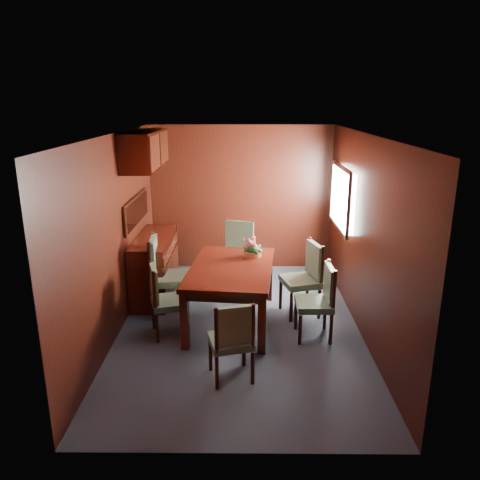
{
  "coord_description": "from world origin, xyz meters",
  "views": [
    {
      "loc": [
        0.05,
        -5.41,
        2.78
      ],
      "look_at": [
        0.0,
        0.34,
        1.05
      ],
      "focal_mm": 35.0,
      "sensor_mm": 36.0,
      "label": 1
    }
  ],
  "objects_px": {
    "dining_table": "(231,274)",
    "chair_left_near": "(163,296)",
    "sideboard": "(155,266)",
    "chair_head": "(232,337)",
    "chair_right_near": "(320,297)",
    "flower_centerpiece": "(253,248)"
  },
  "relations": [
    {
      "from": "dining_table",
      "to": "chair_left_near",
      "type": "bearing_deg",
      "value": -150.49
    },
    {
      "from": "dining_table",
      "to": "chair_left_near",
      "type": "relative_size",
      "value": 1.9
    },
    {
      "from": "sideboard",
      "to": "chair_head",
      "type": "bearing_deg",
      "value": -61.74
    },
    {
      "from": "sideboard",
      "to": "dining_table",
      "type": "xyz_separation_m",
      "value": [
        1.14,
        -0.87,
        0.21
      ]
    },
    {
      "from": "chair_left_near",
      "to": "chair_right_near",
      "type": "bearing_deg",
      "value": 71.62
    },
    {
      "from": "dining_table",
      "to": "flower_centerpiece",
      "type": "xyz_separation_m",
      "value": [
        0.27,
        0.39,
        0.23
      ]
    },
    {
      "from": "chair_head",
      "to": "flower_centerpiece",
      "type": "relative_size",
      "value": 3.45
    },
    {
      "from": "chair_head",
      "to": "chair_left_near",
      "type": "bearing_deg",
      "value": 116.8
    },
    {
      "from": "sideboard",
      "to": "chair_left_near",
      "type": "height_order",
      "value": "chair_left_near"
    },
    {
      "from": "chair_left_near",
      "to": "flower_centerpiece",
      "type": "relative_size",
      "value": 3.52
    },
    {
      "from": "chair_head",
      "to": "flower_centerpiece",
      "type": "xyz_separation_m",
      "value": [
        0.23,
        1.73,
        0.39
      ]
    },
    {
      "from": "dining_table",
      "to": "chair_right_near",
      "type": "relative_size",
      "value": 1.86
    },
    {
      "from": "flower_centerpiece",
      "to": "chair_head",
      "type": "bearing_deg",
      "value": -97.53
    },
    {
      "from": "dining_table",
      "to": "chair_right_near",
      "type": "distance_m",
      "value": 1.15
    },
    {
      "from": "dining_table",
      "to": "chair_left_near",
      "type": "xyz_separation_m",
      "value": [
        -0.82,
        -0.36,
        -0.15
      ]
    },
    {
      "from": "chair_head",
      "to": "flower_centerpiece",
      "type": "distance_m",
      "value": 1.79
    },
    {
      "from": "dining_table",
      "to": "chair_head",
      "type": "distance_m",
      "value": 1.35
    },
    {
      "from": "sideboard",
      "to": "chair_left_near",
      "type": "distance_m",
      "value": 1.27
    },
    {
      "from": "chair_head",
      "to": "sideboard",
      "type": "bearing_deg",
      "value": 103.95
    },
    {
      "from": "sideboard",
      "to": "chair_right_near",
      "type": "bearing_deg",
      "value": -29.69
    },
    {
      "from": "chair_right_near",
      "to": "flower_centerpiece",
      "type": "height_order",
      "value": "flower_centerpiece"
    },
    {
      "from": "chair_right_near",
      "to": "chair_head",
      "type": "relative_size",
      "value": 1.04
    }
  ]
}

